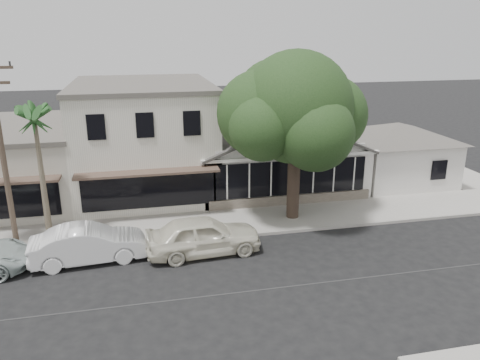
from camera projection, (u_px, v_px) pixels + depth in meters
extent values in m
plane|color=black|center=(237.00, 293.00, 18.14)|extent=(140.00, 140.00, 0.00)
cube|color=#9E9991|center=(48.00, 238.00, 22.75)|extent=(90.00, 3.50, 0.15)
cube|color=white|center=(272.00, 163.00, 30.33)|extent=(10.00, 8.00, 3.00)
cube|color=black|center=(292.00, 178.00, 26.48)|extent=(8.80, 0.10, 2.00)
cube|color=#60564C|center=(291.00, 201.00, 26.91)|extent=(9.60, 0.18, 0.70)
cube|color=white|center=(395.00, 160.00, 31.08)|extent=(6.00, 6.00, 3.00)
cube|color=silver|center=(145.00, 139.00, 29.08)|extent=(8.00, 10.00, 6.50)
cylinder|color=brown|center=(3.00, 160.00, 19.76)|extent=(0.24, 0.24, 9.00)
imported|color=silver|center=(203.00, 235.00, 21.11)|extent=(5.31, 2.44, 1.76)
imported|color=white|center=(89.00, 244.00, 20.40)|extent=(5.08, 2.15, 1.63)
cylinder|color=#423228|center=(293.00, 188.00, 24.69)|extent=(0.66, 0.66, 3.51)
sphere|color=#1D3817|center=(296.00, 107.00, 23.38)|extent=(5.71, 5.71, 5.71)
sphere|color=#1D3817|center=(327.00, 115.00, 24.57)|extent=(4.17, 4.17, 4.17)
sphere|color=#1D3817|center=(260.00, 114.00, 23.53)|extent=(4.39, 4.39, 4.39)
sphere|color=#1D3817|center=(316.00, 133.00, 22.24)|extent=(3.73, 3.73, 3.73)
sphere|color=#1D3817|center=(274.00, 96.00, 24.78)|extent=(3.95, 3.95, 3.95)
sphere|color=#1D3817|center=(311.00, 88.00, 24.84)|extent=(3.51, 3.51, 3.51)
sphere|color=#1D3817|center=(262.00, 128.00, 22.39)|extent=(3.29, 3.29, 3.29)
cone|color=#726651|center=(43.00, 183.00, 21.94)|extent=(0.33, 0.33, 5.78)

